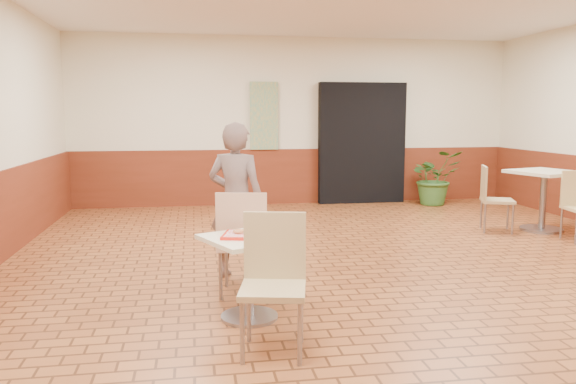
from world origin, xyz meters
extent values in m
cube|color=brown|center=(0.00, 0.00, 0.00)|extent=(8.00, 10.00, 0.01)
cube|color=beige|center=(0.00, 5.00, 1.50)|extent=(8.00, 0.01, 3.00)
cube|color=#612412|center=(0.00, 4.98, 0.50)|extent=(8.00, 0.04, 1.00)
cube|color=black|center=(1.20, 4.88, 1.10)|extent=(1.60, 0.22, 2.20)
cube|color=gray|center=(-0.60, 4.94, 1.60)|extent=(0.50, 0.03, 1.20)
cube|color=#EFEBC0|center=(-1.44, -0.75, 0.65)|extent=(0.64, 0.64, 0.04)
cylinder|color=gray|center=(-1.44, -0.75, 0.32)|extent=(0.07, 0.07, 0.64)
cylinder|color=gray|center=(-1.44, -0.75, 0.01)|extent=(0.46, 0.46, 0.03)
cube|color=tan|center=(-1.34, -1.44, 0.45)|extent=(0.52, 0.52, 0.04)
cube|color=tan|center=(-1.30, -1.25, 0.71)|extent=(0.44, 0.12, 0.48)
cylinder|color=gray|center=(-1.56, -1.59, 0.21)|extent=(0.03, 0.03, 0.43)
cylinder|color=gray|center=(-1.20, -1.67, 0.21)|extent=(0.03, 0.03, 0.43)
cylinder|color=gray|center=(-1.48, -1.22, 0.21)|extent=(0.03, 0.03, 0.43)
cylinder|color=gray|center=(-1.12, -1.30, 0.21)|extent=(0.03, 0.03, 0.43)
cube|color=tan|center=(-1.42, -0.12, 0.45)|extent=(0.52, 0.52, 0.04)
cube|color=tan|center=(-1.46, -0.31, 0.72)|extent=(0.44, 0.12, 0.49)
cylinder|color=gray|center=(-1.20, 0.03, 0.22)|extent=(0.03, 0.03, 0.43)
cylinder|color=gray|center=(-1.57, 0.11, 0.22)|extent=(0.03, 0.03, 0.43)
cylinder|color=gray|center=(-1.27, -0.34, 0.22)|extent=(0.03, 0.03, 0.43)
cylinder|color=gray|center=(-1.64, -0.27, 0.22)|extent=(0.03, 0.03, 0.43)
imported|color=#725C58|center=(-1.45, 0.42, 0.78)|extent=(0.67, 0.57, 1.56)
cube|color=red|center=(-1.44, -0.75, 0.68)|extent=(0.40, 0.31, 0.02)
cube|color=#E18585|center=(-1.44, -0.75, 0.70)|extent=(0.35, 0.27, 0.00)
torus|color=#B97043|center=(-1.51, -0.73, 0.71)|extent=(0.10, 0.10, 0.03)
ellipsoid|color=#ED7D45|center=(-1.35, -0.76, 0.71)|extent=(0.14, 0.09, 0.03)
cube|color=silver|center=(-1.35, -0.76, 0.73)|extent=(0.12, 0.08, 0.01)
ellipsoid|color=#9D4915|center=(-1.41, -0.75, 0.71)|extent=(0.03, 0.03, 0.02)
cylinder|color=white|center=(-1.35, -0.65, 0.75)|extent=(0.08, 0.08, 0.10)
cylinder|color=blue|center=(-1.35, -0.65, 0.75)|extent=(0.08, 0.08, 0.02)
cube|color=beige|center=(2.99, 2.01, 0.83)|extent=(0.80, 0.80, 0.04)
cylinder|color=gray|center=(2.99, 2.01, 0.40)|extent=(0.09, 0.09, 0.80)
cylinder|color=gray|center=(2.99, 2.01, 0.02)|extent=(0.58, 0.58, 0.03)
cube|color=tan|center=(2.32, 2.06, 0.43)|extent=(0.55, 0.55, 0.04)
cube|color=tan|center=(2.14, 2.13, 0.68)|extent=(0.18, 0.41, 0.46)
cylinder|color=gray|center=(2.43, 1.83, 0.21)|extent=(0.03, 0.03, 0.41)
cylinder|color=gray|center=(2.55, 2.17, 0.21)|extent=(0.03, 0.03, 0.41)
cylinder|color=gray|center=(2.09, 1.96, 0.21)|extent=(0.03, 0.03, 0.41)
cylinder|color=gray|center=(2.21, 2.30, 0.21)|extent=(0.03, 0.03, 0.41)
cylinder|color=gray|center=(2.88, 1.14, 0.20)|extent=(0.03, 0.03, 0.41)
cylinder|color=gray|center=(2.92, 1.49, 0.20)|extent=(0.03, 0.03, 0.41)
imported|color=#336227|center=(2.43, 4.40, 0.50)|extent=(0.92, 0.81, 0.99)
camera|label=1|loc=(-1.85, -5.08, 1.63)|focal=35.00mm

